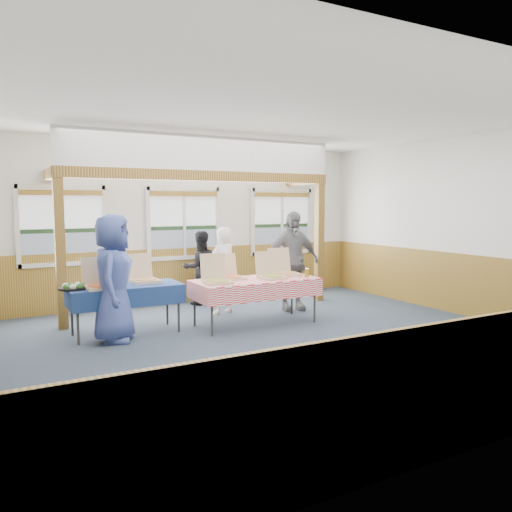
{
  "coord_description": "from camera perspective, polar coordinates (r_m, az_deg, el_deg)",
  "views": [
    {
      "loc": [
        -3.51,
        -6.06,
        1.99
      ],
      "look_at": [
        0.32,
        1.0,
        1.15
      ],
      "focal_mm": 35.0,
      "sensor_mm": 36.0,
      "label": 1
    }
  ],
  "objects": [
    {
      "name": "floor",
      "position": [
        7.29,
        1.59,
        -9.89
      ],
      "size": [
        8.0,
        8.0,
        0.0
      ],
      "primitive_type": "plane",
      "color": "#2A3844",
      "rests_on": "ground"
    },
    {
      "name": "ceiling",
      "position": [
        7.11,
        1.66,
        15.76
      ],
      "size": [
        8.0,
        8.0,
        0.0
      ],
      "primitive_type": "plane",
      "rotation": [
        3.14,
        0.0,
        0.0
      ],
      "color": "white",
      "rests_on": "wall_back"
    },
    {
      "name": "wall_back",
      "position": [
        10.2,
        -8.31,
        3.72
      ],
      "size": [
        8.0,
        0.0,
        8.0
      ],
      "primitive_type": "plane",
      "rotation": [
        1.57,
        0.0,
        0.0
      ],
      "color": "silver",
      "rests_on": "floor"
    },
    {
      "name": "wall_front",
      "position": [
        4.37,
        25.31,
        0.24
      ],
      "size": [
        8.0,
        0.0,
        8.0
      ],
      "primitive_type": "plane",
      "rotation": [
        -1.57,
        0.0,
        0.0
      ],
      "color": "silver",
      "rests_on": "floor"
    },
    {
      "name": "wall_right",
      "position": [
        9.66,
        22.64,
        3.2
      ],
      "size": [
        0.0,
        8.0,
        8.0
      ],
      "primitive_type": "plane",
      "rotation": [
        1.57,
        0.0,
        -1.57
      ],
      "color": "silver",
      "rests_on": "floor"
    },
    {
      "name": "wainscot_back",
      "position": [
        10.27,
        -8.17,
        -2.15
      ],
      "size": [
        7.98,
        0.05,
        1.1
      ],
      "primitive_type": "cube",
      "color": "brown",
      "rests_on": "floor"
    },
    {
      "name": "wainscot_front",
      "position": [
        4.6,
        24.45,
        -12.86
      ],
      "size": [
        7.98,
        0.05,
        1.1
      ],
      "primitive_type": "cube",
      "color": "brown",
      "rests_on": "floor"
    },
    {
      "name": "wainscot_right",
      "position": [
        9.74,
        22.3,
        -2.98
      ],
      "size": [
        0.05,
        6.98,
        1.1
      ],
      "primitive_type": "cube",
      "color": "brown",
      "rests_on": "floor"
    },
    {
      "name": "window_left",
      "position": [
        9.6,
        -21.24,
        3.71
      ],
      "size": [
        1.56,
        0.1,
        1.46
      ],
      "color": "silver",
      "rests_on": "wall_back"
    },
    {
      "name": "window_mid",
      "position": [
        10.15,
        -8.23,
        4.16
      ],
      "size": [
        1.56,
        0.1,
        1.46
      ],
      "color": "silver",
      "rests_on": "wall_back"
    },
    {
      "name": "window_right",
      "position": [
        11.16,
        2.95,
        4.37
      ],
      "size": [
        1.56,
        0.1,
        1.46
      ],
      "color": "silver",
      "rests_on": "wall_back"
    },
    {
      "name": "post_left",
      "position": [
        8.46,
        -21.46,
        0.2
      ],
      "size": [
        0.15,
        0.15,
        2.4
      ],
      "primitive_type": "cube",
      "color": "#553412",
      "rests_on": "floor"
    },
    {
      "name": "post_right",
      "position": [
        10.33,
        7.23,
        1.54
      ],
      "size": [
        0.15,
        0.15,
        2.4
      ],
      "primitive_type": "cube",
      "color": "#553412",
      "rests_on": "floor"
    },
    {
      "name": "cross_beam",
      "position": [
        9.09,
        -5.74,
        9.1
      ],
      "size": [
        5.15,
        0.18,
        0.18
      ],
      "primitive_type": "cube",
      "color": "#553412",
      "rests_on": "post_left"
    },
    {
      "name": "table_left",
      "position": [
        7.87,
        -14.71,
        -3.7
      ],
      "size": [
        1.73,
        0.89,
        0.76
      ],
      "rotation": [
        0.0,
        0.0,
        0.09
      ],
      "color": "#323232",
      "rests_on": "floor"
    },
    {
      "name": "table_right",
      "position": [
        8.23,
        -0.05,
        -3.01
      ],
      "size": [
        2.19,
        1.29,
        0.76
      ],
      "rotation": [
        0.0,
        0.0,
        -0.19
      ],
      "color": "#323232",
      "rests_on": "floor"
    },
    {
      "name": "pizza_box_a",
      "position": [
        7.66,
        -17.47,
        -3.06
      ],
      "size": [
        0.44,
        0.52,
        0.44
      ],
      "rotation": [
        0.0,
        0.0,
        0.07
      ],
      "color": "#D5B38E",
      "rests_on": "table_left"
    },
    {
      "name": "pizza_box_b",
      "position": [
        8.09,
        -12.63,
        -2.46
      ],
      "size": [
        0.44,
        0.52,
        0.44
      ],
      "rotation": [
        0.0,
        0.0,
        0.09
      ],
      "color": "#D5B38E",
      "rests_on": "table_left"
    },
    {
      "name": "pizza_box_c",
      "position": [
        7.8,
        -4.53,
        -2.65
      ],
      "size": [
        0.48,
        0.56,
        0.45
      ],
      "rotation": [
        0.0,
        0.0,
        -0.15
      ],
      "color": "#D5B38E",
      "rests_on": "table_right"
    },
    {
      "name": "pizza_box_d",
      "position": [
        8.22,
        -2.85,
        -2.22
      ],
      "size": [
        0.39,
        0.46,
        0.4
      ],
      "rotation": [
        0.0,
        0.0,
        0.04
      ],
      "color": "#D5B38E",
      "rests_on": "table_right"
    },
    {
      "name": "pizza_box_e",
      "position": [
        8.26,
        1.75,
        -2.15
      ],
      "size": [
        0.43,
        0.51,
        0.43
      ],
      "rotation": [
        0.0,
        0.0,
        -0.07
      ],
      "color": "#D5B38E",
      "rests_on": "table_right"
    },
    {
      "name": "pizza_box_f",
      "position": [
        8.65,
        3.3,
        -1.77
      ],
      "size": [
        0.45,
        0.54,
        0.46
      ],
      "rotation": [
        0.0,
        0.0,
        -0.06
      ],
      "color": "#D5B38E",
      "rests_on": "table_right"
    },
    {
      "name": "veggie_tray",
      "position": [
        7.72,
        -20.15,
        -3.35
      ],
      "size": [
        0.42,
        0.42,
        0.09
      ],
      "color": "black",
      "rests_on": "table_left"
    },
    {
      "name": "drink_glass",
      "position": [
        8.43,
        5.85,
        -1.95
      ],
      "size": [
        0.07,
        0.07,
        0.15
      ],
      "primitive_type": "cylinder",
      "color": "olive",
      "rests_on": "table_right"
    },
    {
      "name": "woman_white",
      "position": [
        9.05,
        -3.86,
        -1.66
      ],
      "size": [
        0.66,
        0.53,
        1.58
      ],
      "primitive_type": "imported",
      "rotation": [
        0.0,
        0.0,
        3.43
      ],
      "color": "white",
      "rests_on": "floor"
    },
    {
      "name": "woman_black",
      "position": [
        9.92,
        -6.39,
        -1.36
      ],
      "size": [
        0.76,
        0.62,
        1.46
      ],
      "primitive_type": "imported",
      "rotation": [
        0.0,
        0.0,
        3.04
      ],
      "color": "black",
      "rests_on": "floor"
    },
    {
      "name": "man_blue",
      "position": [
        7.47,
        -16.02,
        -2.47
      ],
      "size": [
        0.9,
        1.06,
        1.85
      ],
      "primitive_type": "imported",
      "rotation": [
        0.0,
        0.0,
        1.16
      ],
      "color": "#3A4A92",
      "rests_on": "floor"
    },
    {
      "name": "person_grey",
      "position": [
        9.35,
        4.11,
        -0.56
      ],
      "size": [
        1.14,
        0.6,
        1.86
      ],
      "primitive_type": "imported",
      "rotation": [
        0.0,
        0.0,
        -0.13
      ],
      "color": "slate",
      "rests_on": "floor"
    }
  ]
}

